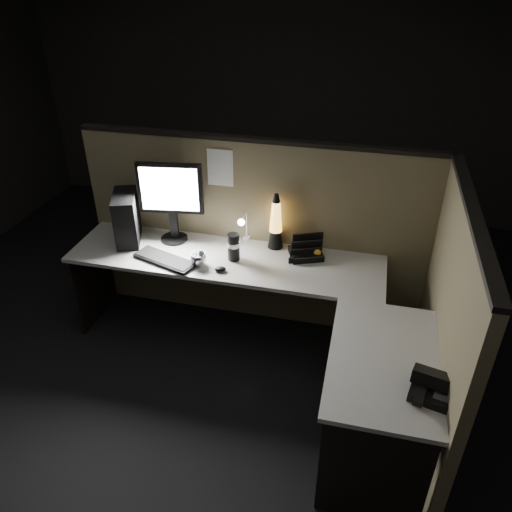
% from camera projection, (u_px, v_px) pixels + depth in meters
% --- Properties ---
extents(floor, '(6.00, 6.00, 0.00)m').
position_uv_depth(floor, '(224.00, 393.00, 3.48)').
color(floor, black).
rests_on(floor, ground).
extents(room_shell, '(6.00, 6.00, 6.00)m').
position_uv_depth(room_shell, '(214.00, 176.00, 2.63)').
color(room_shell, silver).
rests_on(room_shell, ground).
extents(partition_back, '(2.66, 0.06, 1.50)m').
position_uv_depth(partition_back, '(256.00, 236.00, 3.86)').
color(partition_back, brown).
rests_on(partition_back, ground).
extents(partition_right, '(0.06, 1.66, 1.50)m').
position_uv_depth(partition_right, '(444.00, 330.00, 2.91)').
color(partition_right, brown).
rests_on(partition_right, ground).
extents(desk, '(2.60, 1.60, 0.73)m').
position_uv_depth(desk, '(258.00, 309.00, 3.35)').
color(desk, beige).
rests_on(desk, ground).
extents(pc_tower, '(0.28, 0.39, 0.38)m').
position_uv_depth(pc_tower, '(127.00, 218.00, 3.75)').
color(pc_tower, black).
rests_on(pc_tower, desk).
extents(monitor, '(0.48, 0.21, 0.62)m').
position_uv_depth(monitor, '(171.00, 195.00, 3.67)').
color(monitor, black).
rests_on(monitor, desk).
extents(keyboard, '(0.50, 0.30, 0.02)m').
position_uv_depth(keyboard, '(165.00, 260.00, 3.58)').
color(keyboard, black).
rests_on(keyboard, desk).
extents(mouse, '(0.09, 0.07, 0.03)m').
position_uv_depth(mouse, '(220.00, 269.00, 3.47)').
color(mouse, black).
rests_on(mouse, desk).
extents(clip_lamp, '(0.05, 0.20, 0.26)m').
position_uv_depth(clip_lamp, '(244.00, 228.00, 3.70)').
color(clip_lamp, white).
rests_on(clip_lamp, desk).
extents(organizer, '(0.29, 0.27, 0.17)m').
position_uv_depth(organizer, '(306.00, 251.00, 3.63)').
color(organizer, black).
rests_on(organizer, desk).
extents(lava_lamp, '(0.12, 0.12, 0.43)m').
position_uv_depth(lava_lamp, '(276.00, 225.00, 3.67)').
color(lava_lamp, black).
rests_on(lava_lamp, desk).
extents(travel_mug, '(0.09, 0.09, 0.20)m').
position_uv_depth(travel_mug, '(234.00, 247.00, 3.55)').
color(travel_mug, black).
rests_on(travel_mug, desk).
extents(steel_mug, '(0.12, 0.12, 0.09)m').
position_uv_depth(steel_mug, '(199.00, 259.00, 3.52)').
color(steel_mug, silver).
rests_on(steel_mug, desk).
extents(figurine, '(0.05, 0.05, 0.05)m').
position_uv_depth(figurine, '(317.00, 253.00, 3.59)').
color(figurine, yellow).
rests_on(figurine, desk).
extents(pinned_paper, '(0.19, 0.00, 0.28)m').
position_uv_depth(pinned_paper, '(220.00, 168.00, 3.60)').
color(pinned_paper, white).
rests_on(pinned_paper, partition_back).
extents(desk_phone, '(0.26, 0.26, 0.13)m').
position_uv_depth(desk_phone, '(433.00, 387.00, 2.49)').
color(desk_phone, black).
rests_on(desk_phone, desk).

